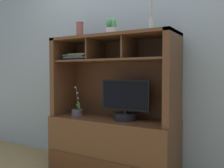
# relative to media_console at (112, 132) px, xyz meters

# --- Properties ---
(back_wall) EXTENTS (6.00, 0.02, 2.80)m
(back_wall) POSITION_rel_media_console_xyz_m (0.00, 0.26, 0.95)
(back_wall) COLOR #87959C
(back_wall) RESTS_ON ground
(media_console) EXTENTS (1.32, 0.51, 1.44)m
(media_console) POSITION_rel_media_console_xyz_m (0.00, 0.00, 0.00)
(media_console) COLOR #52321C
(media_console) RESTS_ON ground
(tv_monitor) EXTENTS (0.51, 0.23, 0.40)m
(tv_monitor) POSITION_rel_media_console_xyz_m (0.16, -0.02, 0.31)
(tv_monitor) COLOR black
(tv_monitor) RESTS_ON media_console
(potted_orchid) EXTENTS (0.14, 0.14, 0.32)m
(potted_orchid) POSITION_rel_media_console_xyz_m (-0.42, -0.04, 0.18)
(potted_orchid) COLOR #524E54
(potted_orchid) RESTS_ON media_console
(magazine_stack_left) EXTENTS (0.29, 0.27, 0.07)m
(magazine_stack_left) POSITION_rel_media_console_xyz_m (-0.37, -0.05, 0.78)
(magazine_stack_left) COLOR #293C38
(magazine_stack_left) RESTS_ON media_console
(diffuser_bottle) EXTENTS (0.05, 0.05, 0.32)m
(diffuser_bottle) POSITION_rel_media_console_xyz_m (0.43, -0.02, 1.05)
(diffuser_bottle) COLOR #B5BBAD
(diffuser_bottle) RESTS_ON media_console
(potted_succulent) EXTENTS (0.14, 0.14, 0.18)m
(potted_succulent) POSITION_rel_media_console_xyz_m (-0.00, -0.01, 1.06)
(potted_succulent) COLOR beige
(potted_succulent) RESTS_ON media_console
(ceramic_vase) EXTENTS (0.08, 0.08, 0.19)m
(ceramic_vase) POSITION_rel_media_console_xyz_m (-0.43, 0.02, 1.08)
(ceramic_vase) COLOR brown
(ceramic_vase) RESTS_ON media_console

